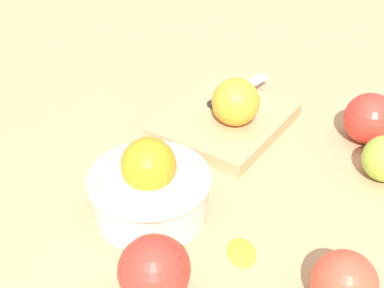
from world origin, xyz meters
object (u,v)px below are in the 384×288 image
cutting_board (225,122)px  apple_front_right (370,119)px  orange_on_board (236,102)px  bowl (150,187)px  knife (231,94)px  apple_front_left (344,283)px  apple_mid_left (154,271)px

cutting_board → apple_front_right: apple_front_right is taller
cutting_board → orange_on_board: bearing=-111.2°
bowl → cutting_board: (0.24, 0.02, -0.03)m
apple_front_right → knife: bearing=97.2°
cutting_board → orange_on_board: size_ratio=2.76×
orange_on_board → apple_front_left: (-0.24, -0.27, -0.02)m
orange_on_board → apple_front_right: orange_on_board is taller
cutting_board → bowl: bearing=-174.8°
bowl → apple_front_left: bowl is taller
cutting_board → apple_mid_left: (-0.35, -0.11, 0.03)m
apple_front_right → apple_mid_left: (-0.44, 0.10, -0.00)m
apple_mid_left → knife: bearing=18.2°
apple_mid_left → apple_front_left: apple_mid_left is taller
apple_front_left → bowl: bearing=88.0°
apple_front_right → apple_front_left: bearing=-166.7°
bowl → orange_on_board: 0.23m
knife → apple_front_left: size_ratio=2.14×
bowl → orange_on_board: bearing=-0.3°
cutting_board → apple_mid_left: size_ratio=2.62×
bowl → knife: bearing=8.9°
cutting_board → knife: 0.07m
bowl → apple_front_left: 0.27m
knife → apple_front_left: apple_front_left is taller
orange_on_board → knife: 0.09m
bowl → cutting_board: 0.24m
apple_mid_left → apple_front_left: size_ratio=1.11×
knife → apple_mid_left: (-0.41, -0.13, 0.01)m
apple_front_left → apple_front_right: bearing=13.3°
apple_mid_left → apple_front_left: (0.10, -0.18, -0.00)m
knife → apple_mid_left: apple_mid_left is taller
orange_on_board → apple_front_left: 0.36m
apple_front_right → apple_mid_left: bearing=167.0°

